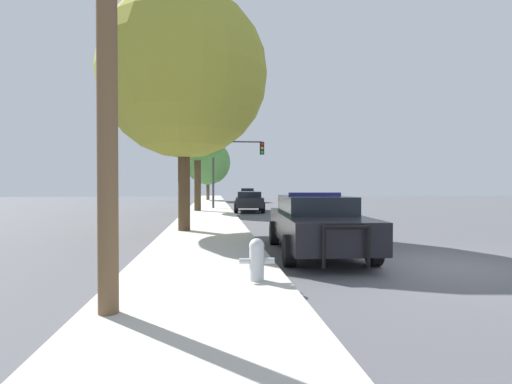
{
  "coord_description": "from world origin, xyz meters",
  "views": [
    {
      "loc": [
        -4.9,
        -8.02,
        1.73
      ],
      "look_at": [
        -1.78,
        20.4,
        1.26
      ],
      "focal_mm": 28.0,
      "sensor_mm": 36.0,
      "label": 1
    }
  ],
  "objects_px": {
    "car_background_distant": "(247,193)",
    "tree_sidewalk_mid": "(197,128)",
    "fire_hydrant": "(257,258)",
    "tree_sidewalk_far": "(208,162)",
    "tree_sidewalk_near": "(184,74)",
    "traffic_light": "(234,159)",
    "police_car": "(316,222)",
    "car_background_midblock": "(249,201)",
    "utility_pole": "(107,42)"
  },
  "relations": [
    {
      "from": "fire_hydrant",
      "to": "utility_pole",
      "type": "bearing_deg",
      "value": -143.68
    },
    {
      "from": "traffic_light",
      "to": "tree_sidewalk_mid",
      "type": "relative_size",
      "value": 0.66
    },
    {
      "from": "car_background_midblock",
      "to": "tree_sidewalk_mid",
      "type": "bearing_deg",
      "value": -165.74
    },
    {
      "from": "fire_hydrant",
      "to": "car_background_midblock",
      "type": "distance_m",
      "value": 19.52
    },
    {
      "from": "car_background_midblock",
      "to": "tree_sidewalk_near",
      "type": "bearing_deg",
      "value": -102.21
    },
    {
      "from": "tree_sidewalk_mid",
      "to": "tree_sidewalk_far",
      "type": "bearing_deg",
      "value": 88.64
    },
    {
      "from": "utility_pole",
      "to": "car_background_midblock",
      "type": "bearing_deg",
      "value": 79.98
    },
    {
      "from": "tree_sidewalk_near",
      "to": "tree_sidewalk_far",
      "type": "height_order",
      "value": "tree_sidewalk_near"
    },
    {
      "from": "fire_hydrant",
      "to": "utility_pole",
      "type": "distance_m",
      "value": 3.93
    },
    {
      "from": "police_car",
      "to": "tree_sidewalk_near",
      "type": "relative_size",
      "value": 0.63
    },
    {
      "from": "traffic_light",
      "to": "tree_sidewalk_mid",
      "type": "xyz_separation_m",
      "value": [
        -2.49,
        -2.95,
        1.8
      ]
    },
    {
      "from": "police_car",
      "to": "car_background_distant",
      "type": "distance_m",
      "value": 41.4
    },
    {
      "from": "car_background_midblock",
      "to": "tree_sidewalk_mid",
      "type": "xyz_separation_m",
      "value": [
        -3.33,
        -0.61,
        4.66
      ]
    },
    {
      "from": "tree_sidewalk_mid",
      "to": "traffic_light",
      "type": "bearing_deg",
      "value": 49.78
    },
    {
      "from": "fire_hydrant",
      "to": "police_car",
      "type": "bearing_deg",
      "value": 60.07
    },
    {
      "from": "police_car",
      "to": "tree_sidewalk_far",
      "type": "height_order",
      "value": "tree_sidewalk_far"
    },
    {
      "from": "traffic_light",
      "to": "tree_sidewalk_far",
      "type": "relative_size",
      "value": 0.73
    },
    {
      "from": "car_background_distant",
      "to": "tree_sidewalk_mid",
      "type": "xyz_separation_m",
      "value": [
        -5.43,
        -25.81,
        4.65
      ]
    },
    {
      "from": "police_car",
      "to": "car_background_midblock",
      "type": "height_order",
      "value": "police_car"
    },
    {
      "from": "utility_pole",
      "to": "tree_sidewalk_near",
      "type": "height_order",
      "value": "tree_sidewalk_near"
    },
    {
      "from": "traffic_light",
      "to": "tree_sidewalk_far",
      "type": "distance_m",
      "value": 16.1
    },
    {
      "from": "fire_hydrant",
      "to": "tree_sidewalk_far",
      "type": "xyz_separation_m",
      "value": [
        -1.22,
        37.74,
        3.78
      ]
    },
    {
      "from": "traffic_light",
      "to": "tree_sidewalk_mid",
      "type": "height_order",
      "value": "tree_sidewalk_mid"
    },
    {
      "from": "tree_sidewalk_near",
      "to": "tree_sidewalk_far",
      "type": "xyz_separation_m",
      "value": [
        0.52,
        30.04,
        -1.37
      ]
    },
    {
      "from": "tree_sidewalk_near",
      "to": "tree_sidewalk_mid",
      "type": "xyz_separation_m",
      "value": [
        0.07,
        11.14,
        -0.27
      ]
    },
    {
      "from": "utility_pole",
      "to": "tree_sidewalk_far",
      "type": "distance_m",
      "value": 39.25
    },
    {
      "from": "police_car",
      "to": "car_background_midblock",
      "type": "bearing_deg",
      "value": -85.98
    },
    {
      "from": "car_background_distant",
      "to": "tree_sidewalk_far",
      "type": "xyz_separation_m",
      "value": [
        -4.98,
        -6.92,
        3.54
      ]
    },
    {
      "from": "car_background_midblock",
      "to": "tree_sidewalk_near",
      "type": "distance_m",
      "value": 13.18
    },
    {
      "from": "tree_sidewalk_far",
      "to": "tree_sidewalk_near",
      "type": "bearing_deg",
      "value": -90.99
    },
    {
      "from": "utility_pole",
      "to": "police_car",
      "type": "bearing_deg",
      "value": 50.6
    },
    {
      "from": "tree_sidewalk_near",
      "to": "car_background_distant",
      "type": "bearing_deg",
      "value": 81.54
    },
    {
      "from": "fire_hydrant",
      "to": "car_background_distant",
      "type": "height_order",
      "value": "car_background_distant"
    },
    {
      "from": "fire_hydrant",
      "to": "traffic_light",
      "type": "height_order",
      "value": "traffic_light"
    },
    {
      "from": "fire_hydrant",
      "to": "traffic_light",
      "type": "relative_size",
      "value": 0.15
    },
    {
      "from": "tree_sidewalk_near",
      "to": "tree_sidewalk_far",
      "type": "relative_size",
      "value": 1.28
    },
    {
      "from": "tree_sidewalk_mid",
      "to": "tree_sidewalk_near",
      "type": "bearing_deg",
      "value": -90.37
    },
    {
      "from": "police_car",
      "to": "car_background_distant",
      "type": "xyz_separation_m",
      "value": [
        1.86,
        41.36,
        -0.04
      ]
    },
    {
      "from": "car_background_distant",
      "to": "utility_pole",
      "type": "bearing_deg",
      "value": -93.15
    },
    {
      "from": "fire_hydrant",
      "to": "car_background_distant",
      "type": "distance_m",
      "value": 44.81
    },
    {
      "from": "police_car",
      "to": "fire_hydrant",
      "type": "xyz_separation_m",
      "value": [
        -1.9,
        -3.29,
        -0.28
      ]
    },
    {
      "from": "tree_sidewalk_mid",
      "to": "police_car",
      "type": "bearing_deg",
      "value": -77.1
    },
    {
      "from": "tree_sidewalk_near",
      "to": "traffic_light",
      "type": "bearing_deg",
      "value": 79.68
    },
    {
      "from": "traffic_light",
      "to": "car_background_distant",
      "type": "bearing_deg",
      "value": 82.69
    },
    {
      "from": "car_background_distant",
      "to": "tree_sidewalk_mid",
      "type": "height_order",
      "value": "tree_sidewalk_mid"
    },
    {
      "from": "police_car",
      "to": "tree_sidewalk_mid",
      "type": "relative_size",
      "value": 0.73
    },
    {
      "from": "traffic_light",
      "to": "tree_sidewalk_mid",
      "type": "bearing_deg",
      "value": -130.22
    },
    {
      "from": "police_car",
      "to": "fire_hydrant",
      "type": "bearing_deg",
      "value": 63.26
    },
    {
      "from": "fire_hydrant",
      "to": "tree_sidewalk_far",
      "type": "height_order",
      "value": "tree_sidewalk_far"
    },
    {
      "from": "police_car",
      "to": "tree_sidewalk_mid",
      "type": "bearing_deg",
      "value": -73.91
    }
  ]
}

